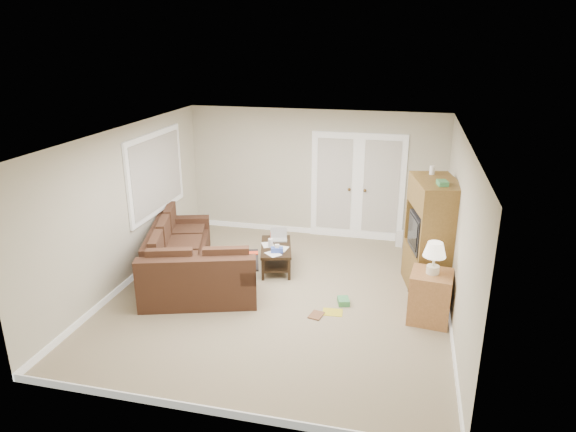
% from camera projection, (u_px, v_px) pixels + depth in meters
% --- Properties ---
extents(floor, '(5.50, 5.50, 0.00)m').
position_uv_depth(floor, '(281.00, 295.00, 7.92)').
color(floor, gray).
rests_on(floor, ground).
extents(ceiling, '(5.00, 5.50, 0.02)m').
position_uv_depth(ceiling, '(280.00, 134.00, 7.10)').
color(ceiling, white).
rests_on(ceiling, wall_back).
extents(wall_left, '(0.02, 5.50, 2.50)m').
position_uv_depth(wall_left, '(126.00, 207.00, 8.05)').
color(wall_left, beige).
rests_on(wall_left, floor).
extents(wall_right, '(0.02, 5.50, 2.50)m').
position_uv_depth(wall_right, '(458.00, 233.00, 6.96)').
color(wall_right, beige).
rests_on(wall_right, floor).
extents(wall_back, '(5.00, 0.02, 2.50)m').
position_uv_depth(wall_back, '(315.00, 174.00, 10.03)').
color(wall_back, beige).
rests_on(wall_back, floor).
extents(wall_front, '(5.00, 0.02, 2.50)m').
position_uv_depth(wall_front, '(211.00, 311.00, 4.98)').
color(wall_front, beige).
rests_on(wall_front, floor).
extents(baseboards, '(5.00, 5.50, 0.10)m').
position_uv_depth(baseboards, '(281.00, 293.00, 7.90)').
color(baseboards, white).
rests_on(baseboards, floor).
extents(french_doors, '(1.80, 0.05, 2.13)m').
position_uv_depth(french_doors, '(357.00, 187.00, 9.89)').
color(french_doors, white).
rests_on(french_doors, floor).
extents(window_left, '(0.05, 1.92, 1.42)m').
position_uv_depth(window_left, '(156.00, 173.00, 8.87)').
color(window_left, white).
rests_on(window_left, wall_left).
extents(sectional_sofa, '(2.44, 2.76, 0.81)m').
position_uv_depth(sectional_sofa, '(187.00, 264.00, 8.27)').
color(sectional_sofa, '#402618').
rests_on(sectional_sofa, floor).
extents(coffee_table, '(0.74, 1.10, 0.69)m').
position_uv_depth(coffee_table, '(276.00, 256.00, 8.81)').
color(coffee_table, black).
rests_on(coffee_table, floor).
extents(tv_armoire, '(0.83, 1.22, 1.92)m').
position_uv_depth(tv_armoire, '(432.00, 236.00, 7.84)').
color(tv_armoire, brown).
rests_on(tv_armoire, floor).
extents(side_cabinet, '(0.61, 0.61, 1.17)m').
position_uv_depth(side_cabinet, '(430.00, 293.00, 7.11)').
color(side_cabinet, '#A86F3D').
rests_on(side_cabinet, floor).
extents(space_heater, '(0.14, 0.12, 0.32)m').
position_uv_depth(space_heater, '(400.00, 238.00, 9.74)').
color(space_heater, white).
rests_on(space_heater, floor).
extents(floor_magazine, '(0.30, 0.25, 0.01)m').
position_uv_depth(floor_magazine, '(333.00, 312.00, 7.43)').
color(floor_magazine, gold).
rests_on(floor_magazine, floor).
extents(floor_greenbox, '(0.21, 0.25, 0.09)m').
position_uv_depth(floor_greenbox, '(343.00, 301.00, 7.66)').
color(floor_greenbox, '#3F8C51').
rests_on(floor_greenbox, floor).
extents(floor_book, '(0.22, 0.27, 0.02)m').
position_uv_depth(floor_book, '(311.00, 314.00, 7.37)').
color(floor_book, brown).
rests_on(floor_book, floor).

